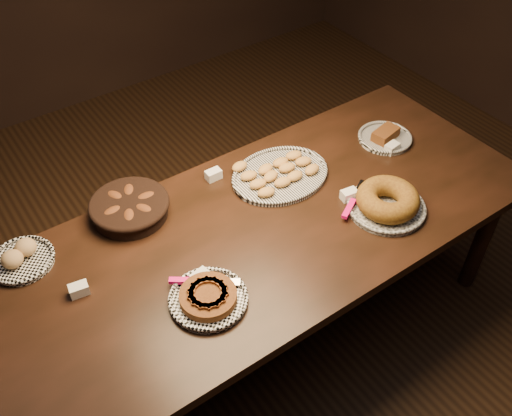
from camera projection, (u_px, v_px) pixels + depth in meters
ground at (264, 329)px, 2.89m from camera, size 5.00×5.00×0.00m
buffet_table at (266, 238)px, 2.42m from camera, size 2.40×1.00×0.75m
apple_tart_plate at (208, 297)px, 2.07m from camera, size 0.29×0.30×0.06m
madeleine_platter at (279, 174)px, 2.58m from camera, size 0.46×0.37×0.05m
bundt_cake_plate at (387, 202)px, 2.41m from camera, size 0.38×0.35×0.11m
croissant_basket at (130, 207)px, 2.38m from camera, size 0.34×0.34×0.08m
bread_roll_plate at (21, 258)px, 2.20m from camera, size 0.25×0.25×0.08m
loaf_plate at (385, 137)px, 2.78m from camera, size 0.26×0.26×0.06m
tent_cards at (256, 211)px, 2.40m from camera, size 1.63×0.53×0.04m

